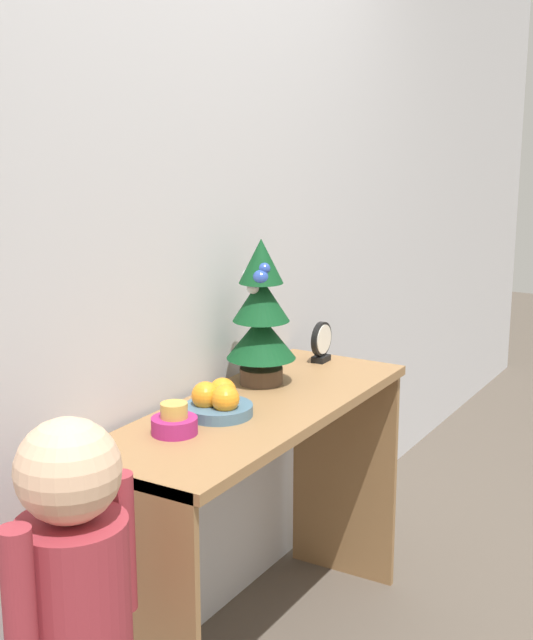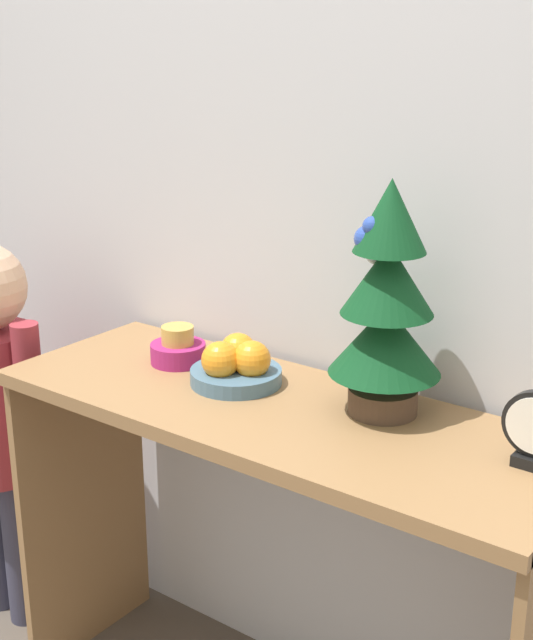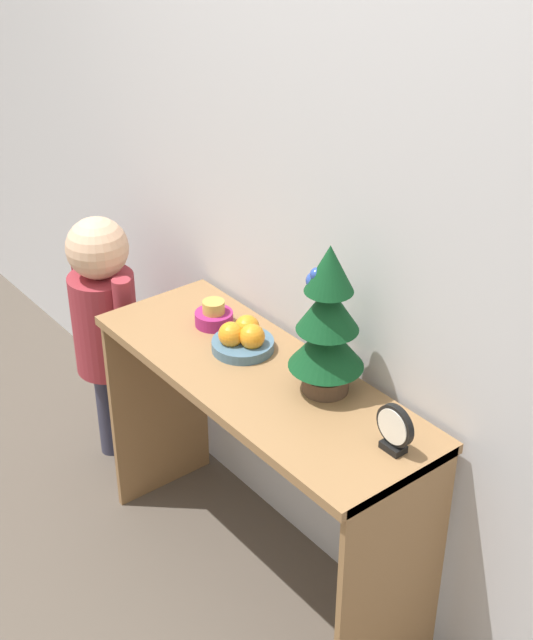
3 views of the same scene
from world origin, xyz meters
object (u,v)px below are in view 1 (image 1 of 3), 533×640
Objects in this scene: desk_clock at (322,342)px; child_figure at (75,593)px; singing_bowl at (174,422)px; fruit_bowl at (218,402)px; mini_tree at (261,313)px.

desk_clock is 1.35m from child_figure.
child_figure is at bearing -166.82° from singing_bowl.
child_figure is (-0.70, -0.10, -0.20)m from fruit_bowl.
child_figure is (-0.52, -0.12, -0.19)m from singing_bowl.
fruit_bowl is 0.18m from singing_bowl.
mini_tree reaches higher than singing_bowl.
fruit_bowl is at bearing 8.49° from child_figure.
desk_clock is 0.13× the size of child_figure.
singing_bowl is at bearing -176.00° from mini_tree.
mini_tree reaches higher than desk_clock.
mini_tree is at bearing 171.55° from desk_clock.
fruit_bowl is at bearing -170.61° from mini_tree.
mini_tree is 3.31× the size of desk_clock.
singing_bowl is 0.12× the size of child_figure.
mini_tree is 2.37× the size of fruit_bowl.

